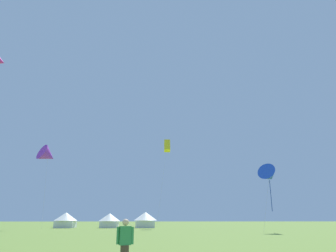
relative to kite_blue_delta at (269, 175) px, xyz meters
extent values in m
cone|color=blue|center=(0.00, 0.00, 0.01)|extent=(3.81, 3.87, 3.15)
cylinder|color=#183599|center=(0.00, 0.00, -2.74)|extent=(0.08, 0.08, 4.19)
cylinder|color=#B2B2B7|center=(-1.03, -0.96, -3.76)|extent=(2.09, 1.95, 7.53)
cube|color=yellow|center=(-13.40, 20.86, 8.78)|extent=(1.22, 1.99, 2.68)
cylinder|color=#B2B2B7|center=(-14.44, 19.73, 0.63)|extent=(2.12, 2.29, 16.31)
cone|color=purple|center=(-35.48, 14.22, 5.30)|extent=(4.67, 4.66, 3.81)
cylinder|color=#B2B2B7|center=(-35.01, 13.33, -1.11)|extent=(0.97, 1.82, 12.83)
cube|color=#338C4C|center=(-16.81, -32.26, -6.32)|extent=(0.42, 0.34, 0.60)
sphere|color=beige|center=(-16.81, -32.26, -5.90)|extent=(0.22, 0.22, 0.22)
cylinder|color=#338C4C|center=(-17.05, -32.26, -6.32)|extent=(0.09, 0.09, 0.55)
cylinder|color=#338C4C|center=(-16.57, -32.26, -6.32)|extent=(0.09, 0.09, 0.55)
cube|color=white|center=(-33.17, 21.59, -6.85)|extent=(3.56, 3.56, 1.34)
cone|color=white|center=(-33.17, 21.59, -5.41)|extent=(4.45, 4.45, 1.56)
cube|color=white|center=(-24.67, 21.59, -6.89)|extent=(3.37, 3.37, 1.27)
cone|color=white|center=(-24.67, 21.59, -5.52)|extent=(4.22, 4.22, 1.48)
cube|color=white|center=(-17.63, 21.59, -6.83)|extent=(3.69, 3.69, 1.38)
cone|color=white|center=(-17.63, 21.59, -5.33)|extent=(4.61, 4.61, 1.61)
camera|label=1|loc=(-15.85, -43.37, -5.78)|focal=33.77mm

